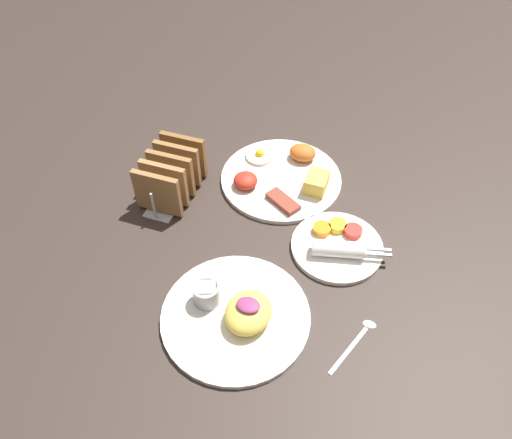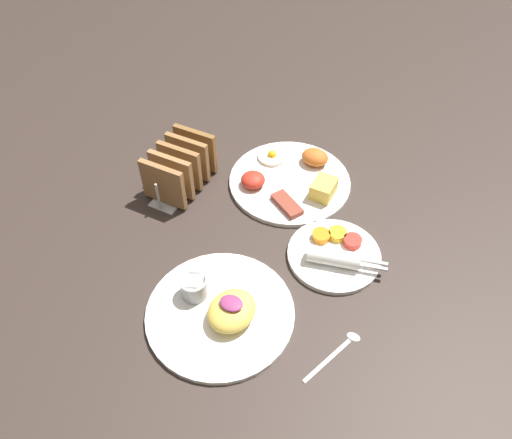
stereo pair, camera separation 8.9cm
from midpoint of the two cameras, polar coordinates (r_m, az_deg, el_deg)
ground_plane at (r=0.97m, az=-1.79°, el=-3.94°), size 3.00×3.00×0.00m
plate_breakfast at (r=1.10m, az=0.78°, el=4.86°), size 0.27×0.27×0.05m
plate_condiments at (r=0.97m, az=6.73°, el=-3.08°), size 0.19×0.18×0.04m
plate_foreground at (r=0.88m, az=-5.22°, el=-10.75°), size 0.26×0.26×0.06m
toast_rack at (r=1.07m, az=-12.01°, el=4.91°), size 0.10×0.18×0.10m
teaspoon at (r=0.87m, az=8.84°, el=-13.23°), size 0.06×0.12×0.01m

